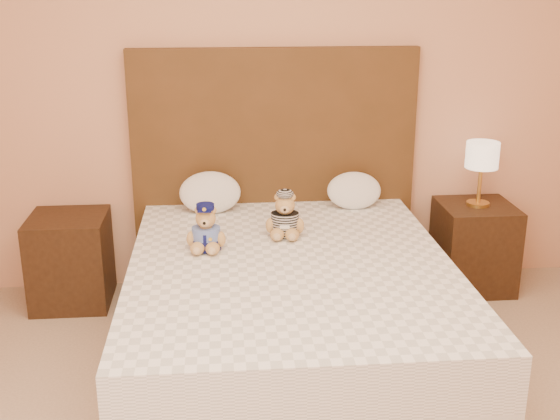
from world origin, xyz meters
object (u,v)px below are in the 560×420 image
object	(u,v)px
teddy_police	(206,227)
pillow_right	(354,189)
teddy_prisoner	(285,215)
pillow_left	(210,191)
lamp	(482,158)
nightstand_right	(474,246)
nightstand_left	(71,260)
bed	(291,311)

from	to	relation	value
teddy_police	pillow_right	xyz separation A→B (m)	(0.89, 0.63, -0.01)
teddy_prisoner	pillow_left	xyz separation A→B (m)	(-0.41, 0.47, 0.01)
lamp	teddy_police	size ratio (longest dim) A/B	1.63
nightstand_right	lamp	distance (m)	0.57
nightstand_left	lamp	xyz separation A→B (m)	(2.50, 0.00, 0.57)
nightstand_right	pillow_right	xyz separation A→B (m)	(-0.78, 0.03, 0.39)
lamp	teddy_prisoner	world-z (taller)	lamp
nightstand_left	lamp	world-z (taller)	lamp
bed	pillow_right	size ratio (longest dim) A/B	6.03
teddy_prisoner	pillow_right	xyz separation A→B (m)	(0.47, 0.47, -0.01)
nightstand_left	nightstand_right	world-z (taller)	same
pillow_right	nightstand_right	bearing A→B (deg)	-2.21
nightstand_left	pillow_right	xyz separation A→B (m)	(1.72, 0.03, 0.39)
teddy_police	pillow_right	bearing A→B (deg)	41.27
lamp	pillow_right	distance (m)	0.80
teddy_police	nightstand_right	bearing A→B (deg)	25.81
teddy_police	teddy_prisoner	bearing A→B (deg)	27.13
lamp	pillow_right	size ratio (longest dim) A/B	1.21
nightstand_left	pillow_left	xyz separation A→B (m)	(0.85, 0.03, 0.40)
pillow_left	lamp	bearing A→B (deg)	-1.04
nightstand_right	teddy_police	xyz separation A→B (m)	(-1.67, -0.60, 0.40)
nightstand_right	teddy_prisoner	size ratio (longest dim) A/B	2.23
lamp	pillow_right	xyz separation A→B (m)	(-0.78, 0.03, -0.18)
bed	teddy_police	distance (m)	0.61
teddy_prisoner	lamp	bearing A→B (deg)	26.14
bed	pillow_left	bearing A→B (deg)	115.82
lamp	bed	bearing A→B (deg)	-147.38
lamp	pillow_left	bearing A→B (deg)	178.96
pillow_right	teddy_prisoner	bearing A→B (deg)	-135.07
nightstand_right	teddy_police	size ratio (longest dim) A/B	2.24
nightstand_left	nightstand_right	xyz separation A→B (m)	(2.50, 0.00, 0.00)
teddy_prisoner	pillow_right	world-z (taller)	teddy_prisoner
bed	pillow_right	xyz separation A→B (m)	(0.47, 0.83, 0.39)
nightstand_left	teddy_prisoner	world-z (taller)	teddy_prisoner
pillow_left	pillow_right	size ratio (longest dim) A/B	1.11
bed	pillow_right	bearing A→B (deg)	60.27
nightstand_left	teddy_police	size ratio (longest dim) A/B	2.24
nightstand_left	pillow_right	bearing A→B (deg)	1.00
teddy_police	teddy_prisoner	distance (m)	0.45
nightstand_left	teddy_prisoner	bearing A→B (deg)	-19.28
teddy_prisoner	bed	bearing A→B (deg)	-83.94
nightstand_right	pillow_right	size ratio (longest dim) A/B	1.66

